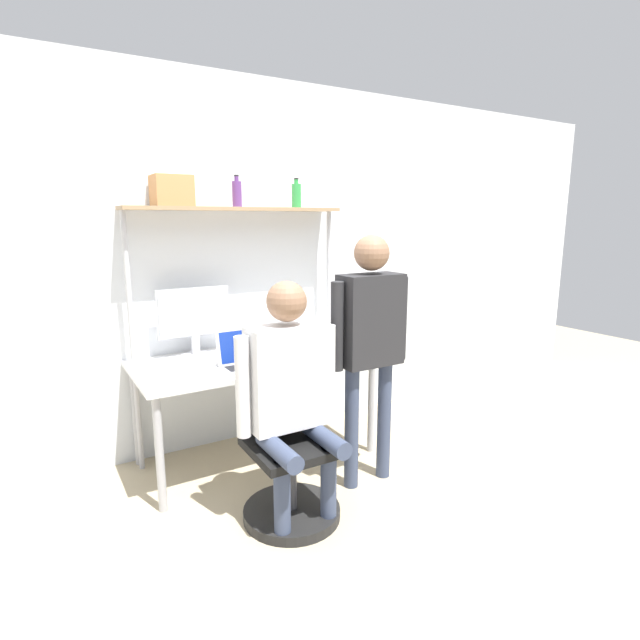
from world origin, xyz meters
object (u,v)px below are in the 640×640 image
object	(u,v)px
bottle_green	(296,195)
cell_phone	(286,361)
laptop	(245,355)
person_standing	(370,330)
storage_box	(172,191)
monitor	(194,317)
person_seated	(290,384)
bottle_purple	(237,193)
office_chair	(288,470)

from	to	relation	value
bottle_green	cell_phone	bearing A→B (deg)	-125.99
laptop	person_standing	world-z (taller)	person_standing
bottle_green	storage_box	distance (m)	0.92
monitor	person_seated	world-z (taller)	person_seated
laptop	monitor	bearing A→B (deg)	116.84
monitor	bottle_purple	distance (m)	0.91
person_seated	bottle_green	distance (m)	1.61
laptop	cell_phone	size ratio (longest dim) A/B	2.31
monitor	laptop	world-z (taller)	monitor
cell_phone	person_standing	xyz separation A→B (m)	(0.34, -0.47, 0.26)
cell_phone	bottle_purple	size ratio (longest dim) A/B	0.69
office_chair	bottle_green	world-z (taller)	bottle_green
cell_phone	person_seated	world-z (taller)	person_seated
laptop	storage_box	xyz separation A→B (m)	(-0.31, 0.40, 1.06)
laptop	storage_box	bearing A→B (deg)	128.07
person_seated	person_standing	xyz separation A→B (m)	(0.62, 0.11, 0.21)
person_seated	cell_phone	bearing A→B (deg)	64.92
monitor	person_standing	world-z (taller)	person_standing
cell_phone	person_seated	xyz separation A→B (m)	(-0.27, -0.59, 0.06)
cell_phone	office_chair	distance (m)	0.77
person_seated	bottle_purple	bearing A→B (deg)	82.36
cell_phone	bottle_purple	bearing A→B (deg)	106.22
laptop	office_chair	xyz separation A→B (m)	(-0.00, -0.61, -0.54)
laptop	bottle_purple	bearing A→B (deg)	70.74
cell_phone	person_seated	bearing A→B (deg)	-115.08
person_standing	storage_box	xyz separation A→B (m)	(-0.93, 0.93, 0.86)
laptop	storage_box	size ratio (longest dim) A/B	1.42
bottle_purple	bottle_green	distance (m)	0.47
office_chair	bottle_purple	size ratio (longest dim) A/B	4.20
storage_box	cell_phone	bearing A→B (deg)	-38.28
office_chair	bottle_purple	xyz separation A→B (m)	(0.14, 1.00, 1.59)
laptop	bottle_green	world-z (taller)	bottle_green
bottle_purple	storage_box	xyz separation A→B (m)	(-0.45, -0.00, 0.01)
cell_phone	person_standing	world-z (taller)	person_standing
monitor	laptop	size ratio (longest dim) A/B	1.46
storage_box	person_standing	bearing A→B (deg)	-45.16
bottle_purple	bottle_green	xyz separation A→B (m)	(0.47, 0.00, -0.00)
storage_box	office_chair	bearing A→B (deg)	-72.85
office_chair	person_seated	bearing A→B (deg)	-90.64
laptop	person_seated	bearing A→B (deg)	-90.16
cell_phone	bottle_green	world-z (taller)	bottle_green
laptop	cell_phone	distance (m)	0.29
monitor	laptop	bearing A→B (deg)	-63.16
person_standing	monitor	bearing A→B (deg)	131.14
monitor	bottle_green	size ratio (longest dim) A/B	2.36
cell_phone	storage_box	world-z (taller)	storage_box
person_seated	bottle_purple	world-z (taller)	bottle_purple
monitor	storage_box	xyz separation A→B (m)	(-0.11, -0.01, 0.85)
office_chair	bottle_purple	distance (m)	1.89
office_chair	storage_box	bearing A→B (deg)	107.15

